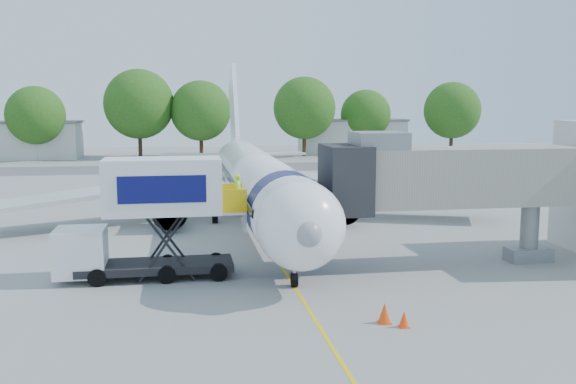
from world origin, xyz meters
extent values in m
plane|color=#959593|center=(0.00, 0.00, 0.00)|extent=(160.00, 160.00, 0.00)
cube|color=yellow|center=(0.00, 0.00, 0.01)|extent=(0.15, 70.00, 0.01)
cube|color=#59595B|center=(0.00, 42.00, 0.00)|extent=(120.00, 10.00, 0.01)
cylinder|color=white|center=(0.00, 3.00, 3.00)|extent=(3.70, 28.00, 3.70)
sphere|color=white|center=(0.00, -11.00, 3.00)|extent=(3.70, 3.70, 3.70)
sphere|color=gray|center=(0.00, -12.55, 3.00)|extent=(1.10, 1.10, 1.10)
cone|color=white|center=(0.00, 20.00, 3.00)|extent=(3.70, 6.00, 3.70)
cube|color=white|center=(0.00, 21.00, 7.20)|extent=(0.35, 7.26, 8.29)
cube|color=#B7BABC|center=(9.00, 6.50, 2.30)|extent=(16.17, 9.32, 1.42)
cube|color=#B7BABC|center=(-9.00, 6.50, 2.30)|extent=(16.17, 9.32, 1.42)
cylinder|color=#999BA0|center=(5.50, 4.50, 1.30)|extent=(2.10, 3.60, 2.10)
cylinder|color=#999BA0|center=(-5.50, 4.50, 1.30)|extent=(2.10, 3.60, 2.10)
cube|color=black|center=(0.00, -11.30, 3.45)|extent=(2.60, 1.39, 0.81)
cylinder|color=#0B0C4E|center=(0.00, -8.00, 3.00)|extent=(3.73, 2.00, 3.73)
cylinder|color=silver|center=(0.00, -9.50, 0.75)|extent=(0.16, 0.16, 1.50)
cylinder|color=black|center=(0.00, -9.50, 0.32)|extent=(0.25, 0.64, 0.64)
cylinder|color=black|center=(2.60, 6.00, 0.45)|extent=(0.35, 0.90, 0.90)
cylinder|color=black|center=(-2.60, 6.00, 0.45)|extent=(0.35, 0.90, 0.90)
cube|color=gray|center=(9.00, -7.00, 4.40)|extent=(13.60, 2.60, 2.80)
cube|color=black|center=(2.90, -7.00, 4.40)|extent=(2.00, 3.20, 3.20)
cube|color=slate|center=(4.50, -7.00, 6.20)|extent=(2.40, 2.40, 0.80)
cylinder|color=slate|center=(12.50, -7.00, 1.50)|extent=(0.90, 0.90, 3.00)
cube|color=slate|center=(12.50, -7.00, 0.35)|extent=(2.20, 1.20, 0.70)
cylinder|color=black|center=(11.60, -7.00, 0.35)|extent=(0.30, 0.70, 0.70)
cylinder|color=black|center=(13.40, -7.00, 0.35)|extent=(0.30, 0.70, 0.70)
cube|color=black|center=(-6.00, -7.00, 0.55)|extent=(7.00, 2.30, 0.35)
cube|color=white|center=(-9.30, -7.00, 1.35)|extent=(2.20, 2.20, 2.10)
cube|color=black|center=(-9.30, -7.00, 1.80)|extent=(1.90, 2.10, 0.70)
cube|color=white|center=(-5.60, -7.00, 4.25)|extent=(5.20, 2.40, 2.50)
cube|color=#0B0C4E|center=(-5.60, -8.22, 4.25)|extent=(3.80, 0.04, 1.20)
cube|color=silver|center=(-2.45, -7.00, 3.05)|extent=(1.10, 2.20, 0.10)
cube|color=#E6B70C|center=(-2.45, -8.05, 3.60)|extent=(1.10, 0.06, 1.10)
cube|color=#E6B70C|center=(-2.45, -5.95, 3.60)|extent=(1.10, 0.06, 1.10)
cylinder|color=black|center=(-3.20, -8.05, 0.40)|extent=(0.80, 0.25, 0.80)
cylinder|color=black|center=(-3.20, -5.95, 0.40)|extent=(0.80, 0.25, 0.80)
cylinder|color=black|center=(-8.50, -8.05, 0.40)|extent=(0.80, 0.25, 0.80)
cylinder|color=black|center=(-8.50, -5.95, 0.40)|extent=(0.80, 0.25, 0.80)
imported|color=#B4FF1A|center=(-2.19, -7.00, 3.91)|extent=(0.45, 0.63, 1.63)
cube|color=white|center=(-3.12, -15.32, 0.72)|extent=(4.01, 3.10, 1.43)
cube|color=#0B0C4E|center=(-3.12, -15.32, 1.17)|extent=(2.56, 2.40, 0.36)
cylinder|color=black|center=(-4.72, -15.42, 0.36)|extent=(0.76, 0.52, 0.72)
cylinder|color=black|center=(-4.15, -14.10, 0.36)|extent=(0.76, 0.52, 0.72)
cylinder|color=black|center=(-2.09, -16.55, 0.36)|extent=(0.76, 0.52, 0.72)
cylinder|color=black|center=(-1.53, -15.23, 0.36)|extent=(0.76, 0.52, 0.72)
cone|color=#FF430D|center=(2.98, -15.16, 0.31)|extent=(0.38, 0.38, 0.61)
cube|color=#FF430D|center=(2.98, -15.16, 0.02)|extent=(0.35, 0.35, 0.03)
cone|color=#FF430D|center=(2.43, -14.62, 0.38)|extent=(0.48, 0.48, 0.77)
cube|color=#FF430D|center=(2.43, -14.62, 0.02)|extent=(0.44, 0.44, 0.04)
cube|color=beige|center=(-28.00, 60.00, 2.50)|extent=(18.00, 8.00, 5.00)
cube|color=slate|center=(-28.00, 60.00, 5.15)|extent=(18.40, 8.40, 0.30)
cube|color=beige|center=(22.00, 62.00, 2.50)|extent=(16.00, 7.00, 5.00)
cube|color=slate|center=(22.00, 62.00, 5.15)|extent=(16.40, 7.40, 0.30)
cylinder|color=#382314|center=(-24.14, 56.28, 1.79)|extent=(0.56, 0.56, 3.58)
sphere|color=#215216|center=(-24.14, 56.28, 6.17)|extent=(7.97, 7.97, 7.97)
cylinder|color=#382314|center=(-10.41, 57.88, 2.23)|extent=(0.56, 0.56, 4.46)
sphere|color=#215216|center=(-10.41, 57.88, 7.68)|extent=(9.91, 9.91, 9.91)
cylinder|color=#382314|center=(-1.73, 57.30, 1.95)|extent=(0.56, 0.56, 3.90)
sphere|color=#215216|center=(-1.73, 57.30, 6.72)|extent=(8.67, 8.67, 8.67)
cylinder|color=#382314|center=(13.37, 56.91, 2.06)|extent=(0.56, 0.56, 4.12)
sphere|color=#215216|center=(13.37, 56.91, 7.09)|extent=(9.15, 9.15, 9.15)
cylinder|color=#382314|center=(23.68, 60.18, 1.74)|extent=(0.56, 0.56, 3.49)
sphere|color=#215216|center=(23.68, 60.18, 6.01)|extent=(7.75, 7.75, 7.75)
cylinder|color=#382314|center=(36.44, 56.98, 1.95)|extent=(0.56, 0.56, 3.89)
sphere|color=#215216|center=(36.44, 56.98, 6.70)|extent=(8.65, 8.65, 8.65)
camera|label=1|loc=(-4.79, -36.24, 8.03)|focal=40.00mm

